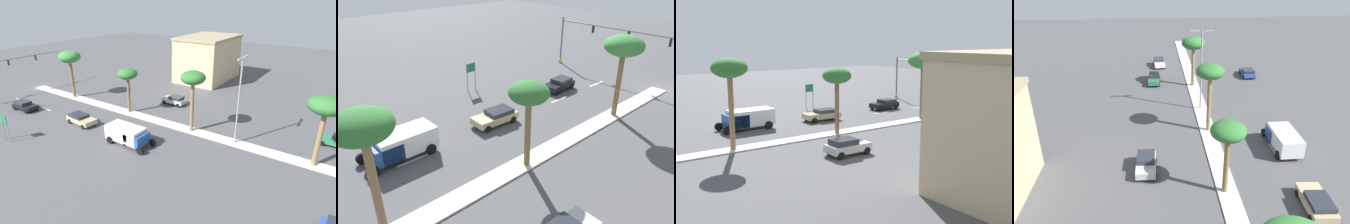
{
  "view_description": "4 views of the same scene",
  "coord_description": "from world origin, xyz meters",
  "views": [
    {
      "loc": [
        29.22,
        50.61,
        16.5
      ],
      "look_at": [
        -0.3,
        30.52,
        1.69
      ],
      "focal_mm": 29.67,
      "sensor_mm": 36.0,
      "label": 1
    },
    {
      "loc": [
        -14.56,
        38.49,
        14.53
      ],
      "look_at": [
        3.39,
        22.19,
        2.91
      ],
      "focal_mm": 34.46,
      "sensor_mm": 36.0,
      "label": 2
    },
    {
      "loc": [
        -34.86,
        48.09,
        9.95
      ],
      "look_at": [
        -2.82,
        24.34,
        2.8
      ],
      "focal_mm": 44.85,
      "sensor_mm": 36.0,
      "label": 3
    },
    {
      "loc": [
        -5.98,
        0.63,
        18.84
      ],
      "look_at": [
        -3.26,
        31.85,
        3.83
      ],
      "focal_mm": 35.36,
      "sensor_mm": 36.0,
      "label": 4
    }
  ],
  "objects": [
    {
      "name": "palm_tree_trailing",
      "position": [
        0.05,
        34.5,
        7.02
      ],
      "size": [
        3.14,
        3.14,
        8.07
      ],
      "color": "olive",
      "rests_on": "median_curb"
    },
    {
      "name": "sedan_white_mid",
      "position": [
        -5.09,
        59.79,
        0.77
      ],
      "size": [
        2.26,
        4.24,
        1.42
      ],
      "color": "silver",
      "rests_on": "ground"
    },
    {
      "name": "ground_plane",
      "position": [
        0.0,
        30.6,
        0.0
      ],
      "size": [
        160.0,
        160.0,
        0.0
      ],
      "primitive_type": "plane",
      "color": "#4C4C4F"
    },
    {
      "name": "box_truck",
      "position": [
        7.33,
        29.99,
        1.24
      ],
      "size": [
        2.64,
        6.0,
        2.19
      ],
      "color": "#234C99",
      "rests_on": "ground"
    },
    {
      "name": "sedan_silver_outboard",
      "position": [
        -7.11,
        27.21,
        0.77
      ],
      "size": [
        2.05,
        3.89,
        1.45
      ],
      "color": "#B2B2B7",
      "rests_on": "ground"
    },
    {
      "name": "sedan_blue_left",
      "position": [
        9.75,
        52.95,
        0.73
      ],
      "size": [
        2.21,
        4.27,
        1.34
      ],
      "color": "#2D47AD",
      "rests_on": "ground"
    },
    {
      "name": "median_curb",
      "position": [
        0.0,
        39.35,
        0.06
      ],
      "size": [
        1.8,
        78.7,
        0.12
      ],
      "primitive_type": "cube",
      "color": "beige",
      "rests_on": "ground"
    },
    {
      "name": "lane_stripe_inboard",
      "position": [
        6.25,
        21.01,
        0.01
      ],
      "size": [
        0.2,
        2.8,
        0.01
      ],
      "primitive_type": "cube",
      "color": "silver",
      "rests_on": "ground"
    },
    {
      "name": "street_lamp_leading",
      "position": [
        -0.05,
        40.52,
        6.21
      ],
      "size": [
        2.9,
        0.24,
        10.46
      ],
      "color": "gray",
      "rests_on": "median_curb"
    },
    {
      "name": "palm_tree_mid",
      "position": [
        -0.27,
        23.35,
        5.84
      ],
      "size": [
        2.96,
        2.96,
        6.77
      ],
      "color": "brown",
      "rests_on": "median_curb"
    },
    {
      "name": "sedan_green_leading",
      "position": [
        -6.1,
        51.03,
        0.78
      ],
      "size": [
        1.98,
        4.23,
        1.46
      ],
      "color": "#287047",
      "rests_on": "ground"
    },
    {
      "name": "sedan_tan_inboard",
      "position": [
        6.7,
        20.52,
        0.74
      ],
      "size": [
        2.33,
        4.5,
        1.36
      ],
      "color": "tan",
      "rests_on": "ground"
    },
    {
      "name": "palm_tree_far",
      "position": [
        -0.05,
        49.27,
        6.61
      ],
      "size": [
        3.52,
        3.52,
        7.67
      ],
      "color": "olive",
      "rests_on": "median_curb"
    },
    {
      "name": "lane_stripe_outboard",
      "position": [
        6.25,
        29.54,
        0.01
      ],
      "size": [
        0.2,
        2.8,
        0.01
      ],
      "primitive_type": "cube",
      "color": "silver",
      "rests_on": "ground"
    }
  ]
}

